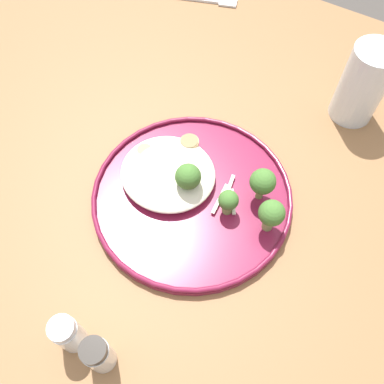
# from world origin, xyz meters

# --- Properties ---
(ground) EXTENTS (6.00, 6.00, 0.00)m
(ground) POSITION_xyz_m (0.00, 0.00, 0.00)
(ground) COLOR #47423D
(wooden_dining_table) EXTENTS (1.40, 1.00, 0.74)m
(wooden_dining_table) POSITION_xyz_m (0.00, 0.00, 0.66)
(wooden_dining_table) COLOR brown
(wooden_dining_table) RESTS_ON ground
(dinner_plate) EXTENTS (0.29, 0.29, 0.02)m
(dinner_plate) POSITION_xyz_m (0.03, -0.04, 0.75)
(dinner_plate) COLOR maroon
(dinner_plate) RESTS_ON wooden_dining_table
(noodle_bed) EXTENTS (0.14, 0.13, 0.02)m
(noodle_bed) POSITION_xyz_m (-0.01, -0.03, 0.76)
(noodle_bed) COLOR beige
(noodle_bed) RESTS_ON dinner_plate
(seared_scallop_front_small) EXTENTS (0.04, 0.04, 0.01)m
(seared_scallop_front_small) POSITION_xyz_m (-0.01, -0.04, 0.76)
(seared_scallop_front_small) COLOR #E5C689
(seared_scallop_front_small) RESTS_ON dinner_plate
(seared_scallop_right_edge) EXTENTS (0.03, 0.03, 0.02)m
(seared_scallop_right_edge) POSITION_xyz_m (-0.01, 0.03, 0.76)
(seared_scallop_right_edge) COLOR #DBB77A
(seared_scallop_right_edge) RESTS_ON dinner_plate
(seared_scallop_large_seared) EXTENTS (0.03, 0.03, 0.01)m
(seared_scallop_large_seared) POSITION_xyz_m (-0.04, -0.02, 0.76)
(seared_scallop_large_seared) COLOR #E5C689
(seared_scallop_large_seared) RESTS_ON dinner_plate
(seared_scallop_tilted_round) EXTENTS (0.03, 0.03, 0.01)m
(seared_scallop_tilted_round) POSITION_xyz_m (-0.05, -0.05, 0.76)
(seared_scallop_tilted_round) COLOR beige
(seared_scallop_tilted_round) RESTS_ON dinner_plate
(seared_scallop_center_golden) EXTENTS (0.02, 0.02, 0.02)m
(seared_scallop_center_golden) POSITION_xyz_m (-0.06, -0.02, 0.76)
(seared_scallop_center_golden) COLOR beige
(seared_scallop_center_golden) RESTS_ON dinner_plate
(seared_scallop_left_edge) EXTENTS (0.03, 0.03, 0.02)m
(seared_scallop_left_edge) POSITION_xyz_m (-0.01, -0.01, 0.76)
(seared_scallop_left_edge) COLOR #DBB77A
(seared_scallop_left_edge) RESTS_ON dinner_plate
(broccoli_floret_center_pile) EXTENTS (0.03, 0.03, 0.04)m
(broccoli_floret_center_pile) POSITION_xyz_m (0.09, -0.03, 0.78)
(broccoli_floret_center_pile) COLOR #7A994C
(broccoli_floret_center_pile) RESTS_ON dinner_plate
(broccoli_floret_small_sprig) EXTENTS (0.04, 0.04, 0.06)m
(broccoli_floret_small_sprig) POSITION_xyz_m (0.02, -0.03, 0.79)
(broccoli_floret_small_sprig) COLOR #7A994C
(broccoli_floret_small_sprig) RESTS_ON dinner_plate
(broccoli_floret_left_leaning) EXTENTS (0.04, 0.04, 0.06)m
(broccoli_floret_left_leaning) POSITION_xyz_m (0.15, -0.03, 0.79)
(broccoli_floret_left_leaning) COLOR #89A356
(broccoli_floret_left_leaning) RESTS_ON dinner_plate
(broccoli_floret_front_edge) EXTENTS (0.04, 0.04, 0.06)m
(broccoli_floret_front_edge) POSITION_xyz_m (0.12, 0.01, 0.79)
(broccoli_floret_front_edge) COLOR #7A994C
(broccoli_floret_front_edge) RESTS_ON dinner_plate
(onion_sliver_pale_crescent) EXTENTS (0.01, 0.04, 0.00)m
(onion_sliver_pale_crescent) POSITION_xyz_m (0.07, -0.00, 0.75)
(onion_sliver_pale_crescent) COLOR silver
(onion_sliver_pale_crescent) RESTS_ON dinner_plate
(onion_sliver_short_strip) EXTENTS (0.01, 0.05, 0.00)m
(onion_sliver_short_strip) POSITION_xyz_m (0.07, -0.02, 0.75)
(onion_sliver_short_strip) COLOR silver
(onion_sliver_short_strip) RESTS_ON dinner_plate
(onion_sliver_curled_piece) EXTENTS (0.03, 0.04, 0.00)m
(onion_sliver_curled_piece) POSITION_xyz_m (0.09, -0.02, 0.75)
(onion_sliver_curled_piece) COLOR silver
(onion_sliver_curled_piece) RESTS_ON dinner_plate
(water_glass) EXTENTS (0.07, 0.07, 0.13)m
(water_glass) POSITION_xyz_m (0.17, 0.24, 0.80)
(water_glass) COLOR silver
(water_glass) RESTS_ON wooden_dining_table
(salt_shaker) EXTENTS (0.03, 0.03, 0.07)m
(salt_shaker) POSITION_xyz_m (0.01, -0.28, 0.77)
(salt_shaker) COLOR white
(salt_shaker) RESTS_ON wooden_dining_table
(pepper_shaker) EXTENTS (0.03, 0.03, 0.07)m
(pepper_shaker) POSITION_xyz_m (0.06, -0.28, 0.77)
(pepper_shaker) COLOR white
(pepper_shaker) RESTS_ON wooden_dining_table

